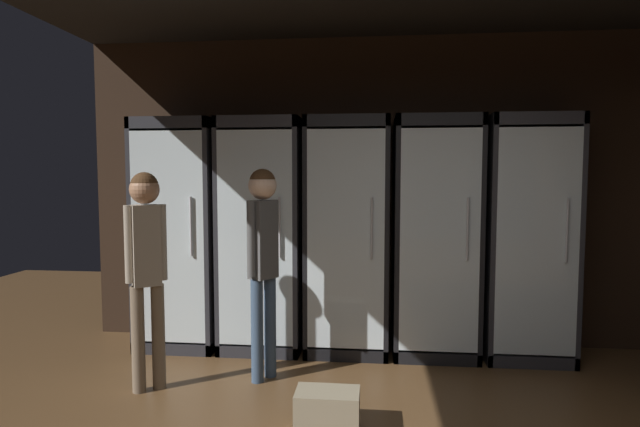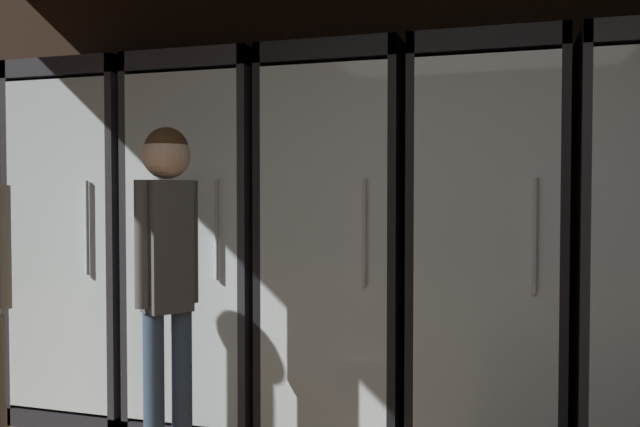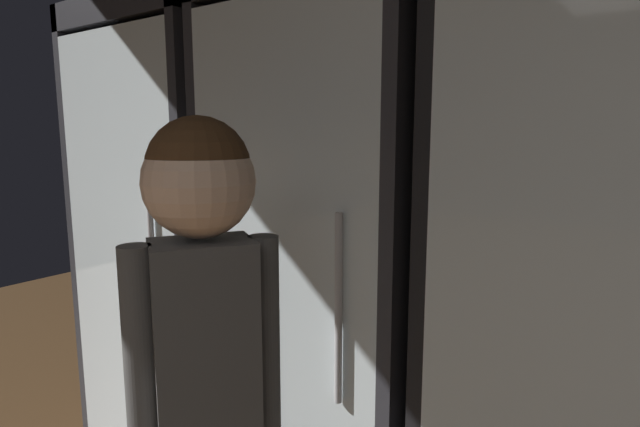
% 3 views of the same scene
% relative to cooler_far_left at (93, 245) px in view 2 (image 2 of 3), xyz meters
% --- Properties ---
extents(wall_back, '(6.00, 0.06, 2.80)m').
position_rel_cooler_far_left_xyz_m(wall_back, '(2.06, 0.29, 0.40)').
color(wall_back, black).
rests_on(wall_back, ground).
extents(cooler_far_left, '(0.71, 0.59, 2.04)m').
position_rel_cooler_far_left_xyz_m(cooler_far_left, '(0.00, 0.00, 0.00)').
color(cooler_far_left, '#2B2B30').
rests_on(cooler_far_left, ground).
extents(cooler_left, '(0.71, 0.59, 2.04)m').
position_rel_cooler_far_left_xyz_m(cooler_left, '(0.76, -0.00, 0.00)').
color(cooler_left, '#2B2B30').
rests_on(cooler_left, ground).
extents(cooler_center, '(0.71, 0.59, 2.04)m').
position_rel_cooler_far_left_xyz_m(cooler_center, '(1.51, 0.00, -0.00)').
color(cooler_center, black).
rests_on(cooler_center, ground).
extents(cooler_right, '(0.71, 0.59, 2.04)m').
position_rel_cooler_far_left_xyz_m(cooler_right, '(2.26, 0.00, -0.00)').
color(cooler_right, black).
rests_on(cooler_right, ground).
extents(shopper_far, '(0.22, 0.26, 1.60)m').
position_rel_cooler_far_left_xyz_m(shopper_far, '(0.91, -0.73, 0.03)').
color(shopper_far, '#384C66').
rests_on(shopper_far, ground).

